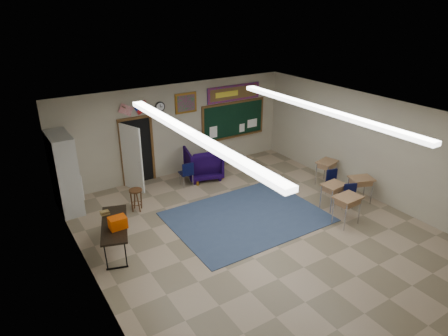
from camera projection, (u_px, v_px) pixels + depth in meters
floor at (259, 233)px, 10.08m from camera, size 9.00×9.00×0.00m
back_wall at (177, 130)px, 12.97m from camera, size 8.00×0.04×3.00m
front_wall at (443, 286)px, 6.00m from camera, size 8.00×0.04×3.00m
left_wall at (92, 227)px, 7.51m from camera, size 0.04×9.00×3.00m
right_wall at (372, 148)px, 11.46m from camera, size 0.04×9.00×3.00m
ceiling at (263, 118)px, 8.89m from camera, size 8.00×9.00×0.04m
area_rug at (247, 217)px, 10.79m from camera, size 4.00×3.00×0.02m
fluorescent_strips at (263, 121)px, 8.91m from camera, size 3.86×6.00×0.10m
doorway at (136, 153)px, 12.29m from camera, size 1.10×0.89×2.16m
chalkboard at (234, 121)px, 14.04m from camera, size 2.55×0.14×1.30m
bulletin_board at (234, 93)px, 13.65m from camera, size 2.10×0.05×0.55m
framed_art_print at (186, 103)px, 12.78m from camera, size 0.75×0.05×0.65m
wall_clock at (160, 107)px, 12.33m from camera, size 0.32×0.05×0.32m
wall_flags at (134, 107)px, 11.84m from camera, size 1.16×0.06×0.70m
storage_cabinet at (65, 173)px, 10.80m from camera, size 0.59×1.25×2.20m
wingback_armchair at (203, 163)px, 12.98m from camera, size 1.33×1.36×1.02m
student_chair_reading at (186, 174)px, 12.43m from camera, size 0.45×0.45×0.82m
student_chair_desk_a at (346, 194)px, 11.16m from camera, size 0.53×0.53×0.81m
student_chair_desk_b at (334, 184)px, 11.81m from camera, size 0.47×0.47×0.79m
student_desk_front_left at (332, 195)px, 11.10m from camera, size 0.66×0.51×0.75m
student_desk_front_right at (326, 171)px, 12.56m from camera, size 0.74×0.63×0.77m
student_desk_back_left at (347, 209)px, 10.30m from camera, size 0.70×0.54×0.81m
student_desk_back_right at (360, 189)px, 11.42m from camera, size 0.77×0.67×0.77m
folding_table at (116, 235)px, 9.28m from camera, size 1.08×1.80×0.97m
wooden_stool at (136, 200)px, 11.02m from camera, size 0.36×0.36×0.64m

